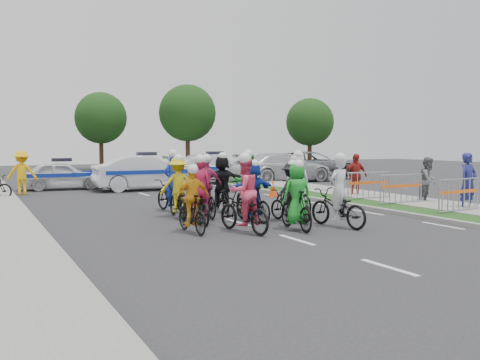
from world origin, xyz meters
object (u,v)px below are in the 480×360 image
rider_10 (178,193)px  tree_1 (188,113)px  barrier_1 (401,190)px  civilian_sedan (285,167)px  rider_12 (172,191)px  civilian_suv (311,165)px  spectator_2 (355,175)px  rider_2 (244,203)px  rider_5 (253,195)px  rider_7 (297,191)px  barrier_0 (459,197)px  cone_1 (256,180)px  tree_2 (310,122)px  rider_0 (338,203)px  marshal_hiviz (22,173)px  rider_3 (192,206)px  barrier_2 (369,187)px  rider_8 (247,192)px  spectator_0 (468,182)px  cone_0 (273,188)px  tree_4 (101,118)px  police_car_1 (147,173)px  rider_4 (291,198)px  rider_1 (296,203)px  police_car_2 (215,169)px  police_car_0 (62,175)px  rider_6 (199,201)px  rider_11 (222,187)px  spectator_1 (428,181)px

rider_10 → tree_1: bearing=-106.0°
barrier_1 → civilian_sedan: bearing=78.0°
rider_12 → tree_1: (9.84, 24.00, 3.88)m
civilian_suv → spectator_2: (-4.68, -10.00, 0.05)m
rider_2 → rider_5: rider_2 is taller
rider_7 → barrier_0: rider_7 is taller
cone_1 → tree_2: bearing=46.9°
civilian_sedan → rider_0: bearing=157.6°
marshal_hiviz → tree_1: size_ratio=0.27×
rider_3 → barrier_2: rider_3 is taller
rider_8 → spectator_0: bearing=171.3°
barrier_0 → cone_0: (-2.24, 7.39, -0.22)m
civilian_suv → cone_1: (-5.74, -3.55, -0.49)m
rider_5 → barrier_2: size_ratio=0.87×
rider_7 → tree_4: (0.85, 30.65, 3.42)m
police_car_1 → marshal_hiviz: marshal_hiviz is taller
rider_12 → cone_0: rider_12 is taller
spectator_0 → rider_4: bearing=171.1°
spectator_0 → tree_4: 32.63m
rider_2 → tree_1: bearing=-118.1°
rider_1 → barrier_1: (5.96, 2.60, -0.14)m
rider_0 → barrier_1: size_ratio=1.00×
rider_7 → civilian_suv: (9.82, 13.62, 0.06)m
rider_3 → police_car_2: 15.82m
police_car_0 → cone_0: bearing=-130.4°
police_car_1 → barrier_2: 10.37m
police_car_1 → tree_4: tree_4 is taller
spectator_2 → civilian_sedan: bearing=86.7°
rider_1 → rider_6: (-1.75, 2.16, -0.08)m
spectator_2 → tree_4: tree_4 is taller
rider_7 → cone_1: rider_7 is taller
rider_11 → barrier_1: bearing=177.0°
barrier_2 → spectator_1: bearing=-50.3°
spectator_1 → barrier_0: 2.86m
rider_1 → civilian_sedan: bearing=-114.5°
barrier_2 → tree_2: size_ratio=0.35×
rider_7 → cone_1: 10.87m
rider_0 → marshal_hiviz: bearing=-72.6°
police_car_0 → civilian_sedan: 11.98m
tree_4 → civilian_suv: bearing=-62.2°
rider_4 → marshal_hiviz: (-6.02, 11.68, 0.26)m
rider_6 → police_car_1: bearing=-91.6°
barrier_1 → tree_1: tree_1 is taller
police_car_2 → civilian_suv: civilian_suv is taller
police_car_2 → civilian_sedan: (4.03, -0.60, 0.03)m
rider_1 → rider_10: rider_10 is taller
rider_1 → rider_2: bearing=-6.6°
rider_11 → marshal_hiviz: 10.27m
rider_10 → civilian_suv: (13.14, 12.38, 0.10)m
rider_5 → spectator_1: bearing=179.6°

